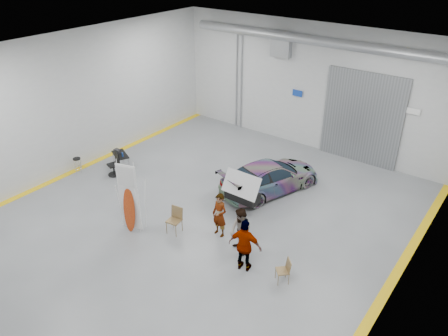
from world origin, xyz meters
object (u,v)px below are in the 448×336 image
Objects in this scene: person_a at (220,215)px; work_table at (119,154)px; sedan_car at (270,176)px; person_b at (241,232)px; office_chair at (115,165)px; folding_chair_far at (282,275)px; person_c at (245,246)px; folding_chair_near at (175,225)px; shop_stool at (78,165)px; surfboard_display at (128,203)px.

person_a reaches higher than work_table.
person_a is (0.19, -3.65, 0.18)m from sedan_car.
office_chair is (-7.47, 1.06, -0.39)m from person_b.
work_table is at bearing -146.83° from folding_chair_far.
person_b is (1.34, -4.02, 0.20)m from sedan_car.
person_c is at bearing 131.32° from sedan_car.
person_a reaches higher than sedan_car.
folding_chair_far is at bearing 11.45° from person_b.
folding_chair_near is 0.81× the size of work_table.
work_table is (-5.30, 2.16, 0.37)m from folding_chair_near.
office_chair is (-9.27, 1.43, 0.20)m from folding_chair_far.
shop_stool is at bearing -172.34° from person_a.
folding_chair_far is 9.84m from work_table.
sedan_car reaches higher than shop_stool.
shop_stool is at bearing 45.25° from sedan_car.
person_a reaches higher than folding_chair_near.
work_table is (-7.81, 1.67, -0.17)m from person_b.
shop_stool is 1.88m from work_table.
person_c reaches higher than shop_stool.
shop_stool is (-8.97, 0.23, -0.50)m from person_b.
folding_chair_far is at bearing -3.17° from shop_stool.
sedan_car is at bearing 48.65° from surfboard_display.
surfboard_display is 2.35× the size of work_table.
shop_stool is (-6.46, 0.72, 0.04)m from folding_chair_near.
folding_chair_far is 0.79× the size of office_chair.
person_b is at bearing 10.44° from office_chair.
shop_stool is (-10.77, 0.60, 0.09)m from folding_chair_far.
person_c reaches higher than folding_chair_far.
person_c is 8.22m from office_chair.
person_a is 1.38× the size of work_table.
folding_chair_far is at bearing -6.60° from folding_chair_near.
person_a is 2.06× the size of folding_chair_far.
sedan_car is 6.81m from office_chair.
office_chair is at bearing 130.51° from surfboard_display.
folding_chair_near is at bearing -141.27° from person_a.
person_b reaches higher than work_table.
surfboard_display is 5.84m from folding_chair_far.
office_chair is at bearing 154.48° from folding_chair_near.
person_c is at bearing -10.18° from folding_chair_near.
person_c reaches higher than person_b.
office_chair is (0.34, -0.61, -0.22)m from work_table.
person_b is 7.99m from work_table.
person_b is 0.82m from person_c.
folding_chair_near is at bearing 15.47° from surfboard_display.
sedan_car is 4.59× the size of folding_chair_near.
person_b is at bearing 2.95° from surfboard_display.
folding_chair_far is (3.14, -4.38, -0.39)m from sedan_car.
person_c is 3.14m from folding_chair_near.
surfboard_display reaches higher than person_b.
person_b is at bearing -146.23° from folding_chair_far.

